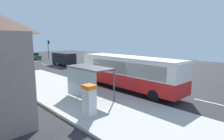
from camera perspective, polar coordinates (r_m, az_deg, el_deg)
The scene contains 22 objects.
ground_plane at distance 29.39m, azimuth -12.61°, elevation -0.27°, with size 56.00×92.00×0.04m, color #2D2D30.
sidewalk_platform at distance 16.13m, azimuth -10.27°, elevation -7.80°, with size 6.20×30.00×0.18m, color beige.
lane_stripe_seg_0 at distance 16.49m, azimuth 27.30°, elevation -8.65°, with size 0.16×2.20×0.01m, color silver.
lane_stripe_seg_1 at distance 18.62m, azimuth 12.63°, elevation -5.80°, with size 0.16×2.20×0.01m, color silver.
lane_stripe_seg_2 at distance 21.71m, azimuth 1.64°, elevation -3.38°, with size 0.16×2.20×0.01m, color silver.
lane_stripe_seg_3 at distance 25.42m, azimuth -6.34°, elevation -1.54°, with size 0.16×2.20×0.01m, color silver.
lane_stripe_seg_4 at distance 29.51m, azimuth -12.19°, elevation -0.16°, with size 0.16×2.20×0.01m, color silver.
lane_stripe_seg_5 at distance 33.85m, azimuth -16.58°, elevation 0.87°, with size 0.16×2.20×0.01m, color silver.
lane_stripe_seg_6 at distance 38.35m, azimuth -19.96°, elevation 1.67°, with size 0.16×2.20×0.01m, color silver.
lane_stripe_seg_7 at distance 42.96m, azimuth -22.63°, elevation 2.29°, with size 0.16×2.20×0.01m, color silver.
bus at distance 17.66m, azimuth 4.95°, elevation -0.32°, with size 2.65×11.04×3.21m.
white_van at distance 35.30m, azimuth -14.46°, elevation 3.50°, with size 2.11×5.24×2.30m.
sedan_near at distance 48.68m, azimuth -22.73°, elevation 3.98°, with size 1.96×4.46×1.52m.
sedan_far at distance 54.31m, azimuth -24.98°, elevation 4.32°, with size 1.97×4.46×1.52m.
ticket_machine at distance 11.57m, azimuth -6.93°, elevation -9.07°, with size 0.66×0.76×1.94m.
recycling_bin_orange at distance 17.84m, azimuth -5.83°, elevation -4.14°, with size 0.52×0.52×0.95m, color orange.
recycling_bin_red at distance 18.38m, azimuth -7.16°, elevation -3.75°, with size 0.52×0.52×0.95m, color red.
recycling_bin_yellow at distance 18.94m, azimuth -8.41°, elevation -3.39°, with size 0.52×0.52×0.95m, color yellow.
traffic_light_near_side at distance 48.54m, azimuth -18.77°, elevation 6.84°, with size 0.49×0.28×4.52m.
traffic_light_far_side at distance 46.38m, azimuth -28.99°, elevation 6.77°, with size 0.49×0.28×5.45m.
traffic_light_median at distance 48.14m, azimuth -25.18°, elevation 7.07°, with size 0.49×0.28×5.39m.
bus_shelter at distance 14.61m, azimuth -7.84°, elevation -1.42°, with size 1.80×4.00×2.50m.
Camera 1 is at (-14.71, -10.98, 4.84)m, focal length 30.02 mm.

